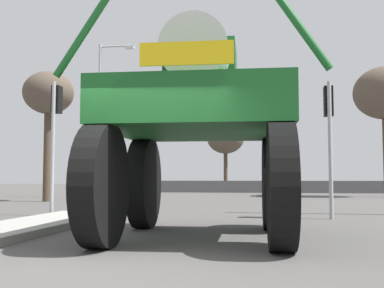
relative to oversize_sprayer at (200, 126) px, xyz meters
The scene contains 10 objects.
ground_plane 14.97m from the oversize_sprayer, 91.90° to the left, with size 120.00×120.00×0.00m, color #4C4947.
median_island 4.42m from the oversize_sprayer, 168.80° to the left, with size 1.74×7.52×0.15m, color #9E9B93.
oversize_sprayer is the anchor object (origin of this frame).
sedan_ahead 21.27m from the oversize_sprayer, 84.83° to the left, with size 1.88×4.10×1.52m.
traffic_signal_near_left 7.00m from the oversize_sprayer, 137.36° to the left, with size 0.24×0.54×4.03m.
traffic_signal_near_right 5.60m from the oversize_sprayer, 58.02° to the left, with size 0.24×0.54×3.77m.
streetlight_far_left 19.52m from the oversize_sprayer, 115.30° to the left, with size 2.13×0.24×8.91m.
bare_tree_left 15.75m from the oversize_sprayer, 126.30° to the left, with size 2.40×2.40×6.22m.
bare_tree_far_center 31.84m from the oversize_sprayer, 94.29° to the left, with size 3.15×3.15×5.85m.
roadside_barrier 27.59m from the oversize_sprayer, 91.02° to the left, with size 25.18×0.24×0.90m, color #59595B.
Camera 1 is at (1.79, -5.75, 1.11)m, focal length 44.90 mm.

